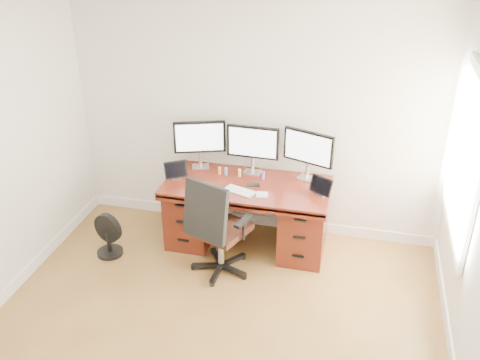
% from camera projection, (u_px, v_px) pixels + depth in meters
% --- Properties ---
extents(back_wall, '(4.00, 0.10, 2.70)m').
position_uv_depth(back_wall, '(257.00, 114.00, 5.59)').
color(back_wall, white).
rests_on(back_wall, ground).
extents(desk, '(1.70, 0.80, 0.75)m').
position_uv_depth(desk, '(247.00, 212.00, 5.67)').
color(desk, '#521A10').
rests_on(desk, ground).
extents(office_chair, '(0.73, 0.73, 1.07)m').
position_uv_depth(office_chair, '(218.00, 243.00, 5.25)').
color(office_chair, black).
rests_on(office_chair, ground).
extents(floor_fan, '(0.33, 0.27, 0.47)m').
position_uv_depth(floor_fan, '(108.00, 236.00, 5.58)').
color(floor_fan, black).
rests_on(floor_fan, ground).
extents(monitor_left, '(0.53, 0.21, 0.53)m').
position_uv_depth(monitor_left, '(200.00, 139.00, 5.68)').
color(monitor_left, silver).
rests_on(monitor_left, desk).
extents(monitor_center, '(0.55, 0.14, 0.53)m').
position_uv_depth(monitor_center, '(253.00, 144.00, 5.56)').
color(monitor_center, silver).
rests_on(monitor_center, desk).
extents(monitor_right, '(0.53, 0.22, 0.53)m').
position_uv_depth(monitor_right, '(308.00, 149.00, 5.44)').
color(monitor_right, silver).
rests_on(monitor_right, desk).
extents(tablet_left, '(0.24, 0.19, 0.19)m').
position_uv_depth(tablet_left, '(176.00, 171.00, 5.55)').
color(tablet_left, silver).
rests_on(tablet_left, desk).
extents(tablet_right, '(0.24, 0.18, 0.19)m').
position_uv_depth(tablet_right, '(321.00, 187.00, 5.24)').
color(tablet_right, silver).
rests_on(tablet_right, desk).
extents(keyboard, '(0.34, 0.23, 0.01)m').
position_uv_depth(keyboard, '(240.00, 191.00, 5.34)').
color(keyboard, white).
rests_on(keyboard, desk).
extents(trackpad, '(0.13, 0.13, 0.01)m').
position_uv_depth(trackpad, '(262.00, 195.00, 5.27)').
color(trackpad, silver).
rests_on(trackpad, desk).
extents(drawing_tablet, '(0.21, 0.14, 0.01)m').
position_uv_depth(drawing_tablet, '(211.00, 190.00, 5.37)').
color(drawing_tablet, black).
rests_on(drawing_tablet, desk).
extents(phone, '(0.16, 0.11, 0.01)m').
position_uv_depth(phone, '(252.00, 185.00, 5.46)').
color(phone, black).
rests_on(phone, desk).
extents(figurine_orange, '(0.04, 0.04, 0.09)m').
position_uv_depth(figurine_orange, '(219.00, 170.00, 5.66)').
color(figurine_orange, orange).
rests_on(figurine_orange, desk).
extents(figurine_blue, '(0.04, 0.04, 0.09)m').
position_uv_depth(figurine_blue, '(226.00, 171.00, 5.64)').
color(figurine_blue, '#4A95DE').
rests_on(figurine_blue, desk).
extents(figurine_yellow, '(0.04, 0.04, 0.09)m').
position_uv_depth(figurine_yellow, '(240.00, 172.00, 5.61)').
color(figurine_yellow, tan).
rests_on(figurine_yellow, desk).
extents(figurine_purple, '(0.04, 0.04, 0.09)m').
position_uv_depth(figurine_purple, '(264.00, 175.00, 5.56)').
color(figurine_purple, '#7754CF').
rests_on(figurine_purple, desk).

